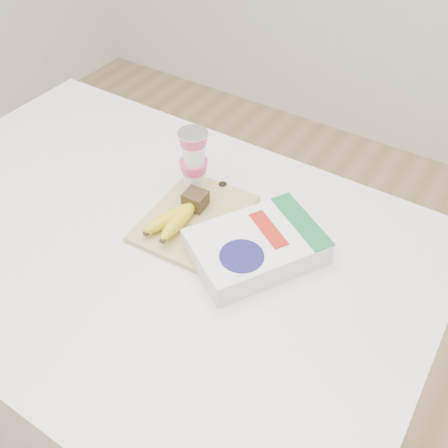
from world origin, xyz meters
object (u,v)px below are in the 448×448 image
object	(u,v)px
yogurt_stack	(194,159)
cutting_board	(195,218)
cereal_box	(256,246)
table	(159,350)
bananas	(179,215)

from	to	relation	value
yogurt_stack	cutting_board	bearing A→B (deg)	-55.80
cutting_board	cereal_box	xyz separation A→B (m)	(0.17, -0.02, 0.02)
yogurt_stack	cereal_box	world-z (taller)	yogurt_stack
table	yogurt_stack	xyz separation A→B (m)	(0.02, 0.17, 0.56)
cutting_board	yogurt_stack	xyz separation A→B (m)	(-0.05, 0.08, 0.09)
table	cutting_board	world-z (taller)	cutting_board
table	cereal_box	size ratio (longest dim) A/B	4.03
bananas	cereal_box	size ratio (longest dim) A/B	0.54
cutting_board	bananas	distance (m)	0.04
cutting_board	cereal_box	size ratio (longest dim) A/B	0.85
cereal_box	cutting_board	bearing A→B (deg)	-155.21
table	cutting_board	distance (m)	0.49
bananas	cereal_box	world-z (taller)	cereal_box
table	cutting_board	xyz separation A→B (m)	(0.08, 0.10, 0.47)
cutting_board	yogurt_stack	bearing A→B (deg)	120.92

